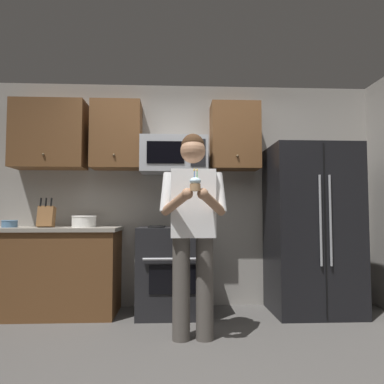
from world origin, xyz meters
TOP-DOWN VIEW (x-y plane):
  - ground_plane at (0.00, 0.00)m, footprint 6.00×6.00m
  - wall_back at (0.00, 1.75)m, footprint 4.40×0.10m
  - oven_range at (-0.15, 1.36)m, footprint 0.76×0.70m
  - microwave at (-0.15, 1.48)m, footprint 0.74×0.41m
  - refrigerator at (1.35, 1.32)m, footprint 0.90×0.75m
  - cabinet_row_upper at (-0.72, 1.53)m, footprint 2.78×0.36m
  - counter_left at (-1.45, 1.38)m, footprint 1.44×0.66m
  - knife_block at (-1.49, 1.33)m, footprint 0.16×0.15m
  - bowl_large_white at (-1.12, 1.41)m, footprint 0.26×0.26m
  - bowl_small_colored at (-1.88, 1.35)m, footprint 0.16×0.16m
  - person at (0.02, 0.54)m, footprint 0.60×0.48m
  - cupcake at (0.02, 0.21)m, footprint 0.09×0.09m

SIDE VIEW (x-z plane):
  - ground_plane at x=0.00m, z-range 0.00..0.00m
  - oven_range at x=-0.15m, z-range 0.00..0.93m
  - counter_left at x=-1.45m, z-range 0.00..0.92m
  - refrigerator at x=1.35m, z-range 0.00..1.80m
  - bowl_small_colored at x=-1.88m, z-range 0.92..1.00m
  - bowl_large_white at x=-1.12m, z-range 0.92..1.05m
  - person at x=0.02m, z-range 0.11..1.88m
  - knife_block at x=-1.49m, z-range 0.87..1.19m
  - cupcake at x=0.02m, z-range 1.21..1.38m
  - wall_back at x=0.00m, z-range 0.00..2.60m
  - microwave at x=-0.15m, z-range 1.52..1.92m
  - cabinet_row_upper at x=-0.72m, z-range 1.57..2.33m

